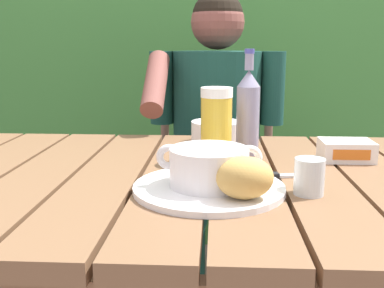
{
  "coord_description": "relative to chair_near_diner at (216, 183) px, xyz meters",
  "views": [
    {
      "loc": [
        0.09,
        -0.95,
        1.05
      ],
      "look_at": [
        0.04,
        -0.02,
        0.85
      ],
      "focal_mm": 42.18,
      "sensor_mm": 36.0,
      "label": 1
    }
  ],
  "objects": [
    {
      "name": "hedge_backdrop",
      "position": [
        -0.19,
        0.77,
        0.58
      ],
      "size": [
        3.05,
        0.78,
        2.74
      ],
      "color": "#3D7937",
      "rests_on": "ground_plane"
    },
    {
      "name": "beer_bottle",
      "position": [
        0.08,
        -0.67,
        0.4
      ],
      "size": [
        0.06,
        0.06,
        0.27
      ],
      "color": "gray",
      "rests_on": "dining_table"
    },
    {
      "name": "beer_glass",
      "position": [
        -0.0,
        -0.74,
        0.38
      ],
      "size": [
        0.08,
        0.08,
        0.18
      ],
      "color": "gold",
      "rests_on": "dining_table"
    },
    {
      "name": "water_glass_small",
      "position": [
        0.17,
        -0.98,
        0.33
      ],
      "size": [
        0.06,
        0.06,
        0.07
      ],
      "color": "silver",
      "rests_on": "dining_table"
    },
    {
      "name": "table_knife",
      "position": [
        0.13,
        -0.87,
        0.3
      ],
      "size": [
        0.15,
        0.05,
        0.01
      ],
      "color": "silver",
      "rests_on": "dining_table"
    },
    {
      "name": "butter_tub",
      "position": [
        0.32,
        -0.72,
        0.32
      ],
      "size": [
        0.12,
        0.09,
        0.05
      ],
      "color": "white",
      "rests_on": "dining_table"
    },
    {
      "name": "chair_near_diner",
      "position": [
        0.0,
        0.0,
        0.0
      ],
      "size": [
        0.49,
        0.42,
        0.96
      ],
      "color": "brown",
      "rests_on": "ground_plane"
    },
    {
      "name": "diner_bowl",
      "position": [
        0.0,
        -0.54,
        0.32
      ],
      "size": [
        0.14,
        0.14,
        0.06
      ],
      "color": "white",
      "rests_on": "dining_table"
    },
    {
      "name": "person_eating",
      "position": [
        -0.0,
        -0.19,
        0.24
      ],
      "size": [
        0.48,
        0.47,
        1.24
      ],
      "color": "#174136",
      "rests_on": "ground_plane"
    },
    {
      "name": "serving_plate",
      "position": [
        -0.01,
        -0.97,
        0.3
      ],
      "size": [
        0.29,
        0.29,
        0.01
      ],
      "color": "white",
      "rests_on": "dining_table"
    },
    {
      "name": "soup_bowl",
      "position": [
        -0.01,
        -0.97,
        0.34
      ],
      "size": [
        0.2,
        0.15,
        0.08
      ],
      "color": "white",
      "rests_on": "serving_plate"
    },
    {
      "name": "dining_table",
      "position": [
        -0.09,
        -0.85,
        0.19
      ],
      "size": [
        1.32,
        0.84,
        0.78
      ],
      "color": "brown",
      "rests_on": "ground_plane"
    },
    {
      "name": "bread_roll",
      "position": [
        0.05,
        -1.05,
        0.34
      ],
      "size": [
        0.11,
        0.09,
        0.08
      ],
      "color": "tan",
      "rests_on": "serving_plate"
    }
  ]
}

